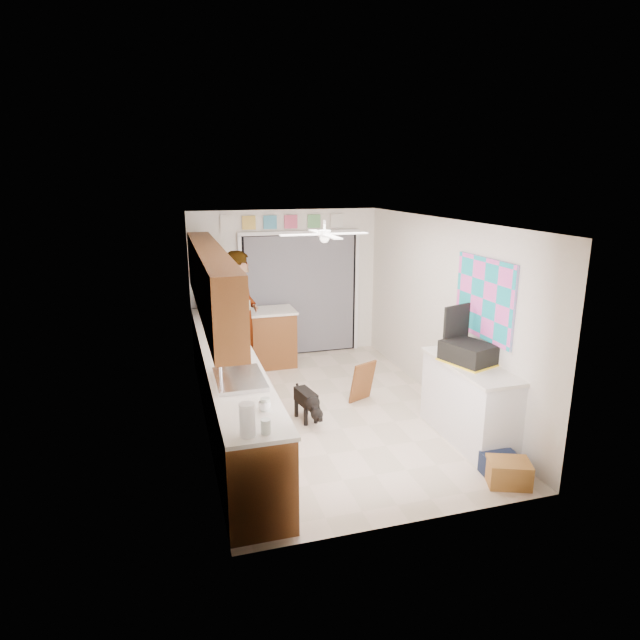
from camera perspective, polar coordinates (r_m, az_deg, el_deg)
floor at (r=7.23m, az=0.90°, el=-9.63°), size 5.00×5.00×0.00m
ceiling at (r=6.60m, az=0.99°, el=10.52°), size 5.00×5.00×0.00m
wall_back at (r=9.17m, az=-3.68°, el=3.86°), size 3.20×0.00×3.20m
wall_front at (r=4.61m, az=10.25°, el=-7.76°), size 3.20×0.00×3.20m
wall_left at (r=6.53m, az=-12.59°, el=-1.03°), size 0.00×5.00×5.00m
wall_right at (r=7.43m, az=12.82°, el=0.87°), size 0.00×5.00×5.00m
left_base_cabinets at (r=6.82m, az=-9.67°, el=-7.33°), size 0.60×4.80×0.90m
left_countertop at (r=6.65m, az=-9.76°, el=-3.57°), size 0.62×4.80×0.04m
upper_cabinets at (r=6.62m, az=-11.60°, el=4.11°), size 0.32×4.00×0.80m
sink_basin at (r=5.71m, az=-8.58°, el=-6.32°), size 0.50×0.76×0.06m
faucet at (r=5.65m, az=-10.53°, el=-5.58°), size 0.03×0.03×0.22m
peninsula_base at (r=8.79m, az=-6.06°, el=-2.06°), size 1.00×0.60×0.90m
peninsula_top at (r=8.67m, az=-6.15°, el=0.91°), size 1.04×0.64×0.04m
back_opening_recess at (r=9.24m, az=-2.11°, el=2.69°), size 2.00×0.06×2.10m
curtain_panel at (r=9.20m, az=-2.05°, el=2.64°), size 1.90×0.03×2.05m
door_trim_left at (r=9.02m, az=-8.36°, el=2.24°), size 0.06×0.04×2.10m
door_trim_right at (r=9.50m, az=3.92°, el=3.02°), size 0.06×0.04×2.10m
door_trim_head at (r=9.04m, az=-2.13°, el=9.30°), size 2.10×0.04×0.06m
header_frame_0 at (r=8.89m, az=-7.59°, el=10.24°), size 0.22×0.02×0.22m
header_frame_1 at (r=8.95m, az=-5.34°, el=10.34°), size 0.22×0.02×0.22m
header_frame_2 at (r=9.02m, az=-3.12°, el=10.42°), size 0.22×0.02×0.22m
header_frame_3 at (r=9.12m, az=-0.64°, el=10.49°), size 0.22×0.02×0.22m
header_frame_4 at (r=9.23m, az=1.80°, el=10.54°), size 0.22×0.02×0.22m
route66_sign at (r=8.84m, az=-9.87°, el=10.13°), size 0.22×0.02×0.26m
right_counter_base at (r=6.58m, az=15.55°, el=-8.52°), size 0.50×1.40×0.90m
right_counter_top at (r=6.41m, az=15.76°, el=-4.67°), size 0.54×1.44×0.04m
abstract_painting at (r=6.50m, az=17.10°, el=2.21°), size 0.03×1.15×0.95m
ceiling_fan at (r=6.81m, az=0.48°, el=9.14°), size 1.14×1.14×0.24m
microwave at (r=8.78m, az=-11.33°, el=1.97°), size 0.38×0.54×0.28m
cup at (r=4.98m, az=-5.95°, el=-9.10°), size 0.14×0.14×0.09m
jar_a at (r=4.98m, az=-5.85°, el=-8.95°), size 0.10×0.10×0.12m
jar_b at (r=4.56m, az=-5.81°, el=-11.23°), size 0.11×0.11×0.13m
paper_towel_roll at (r=4.50m, az=-7.76°, el=-10.51°), size 0.14×0.14×0.29m
suitcase at (r=6.38m, az=15.51°, el=-3.40°), size 0.58×0.66×0.24m
suitcase_rim at (r=6.42m, az=15.44°, el=-4.33°), size 0.60×0.69×0.02m
suitcase_lid at (r=6.55m, az=14.35°, el=-0.57°), size 0.41×0.16×0.50m
cardboard_box at (r=5.92m, az=19.46°, el=-15.10°), size 0.50×0.44×0.26m
navy_crate at (r=6.05m, az=18.78°, el=-14.53°), size 0.40×0.34×0.23m
cabinet_door_panel at (r=7.42m, az=4.56°, el=-6.57°), size 0.42×0.30×0.58m
man at (r=8.09m, az=-8.29°, el=0.36°), size 0.63×0.81×1.99m
dog at (r=6.89m, az=-1.51°, el=-8.89°), size 0.34×0.60×0.45m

